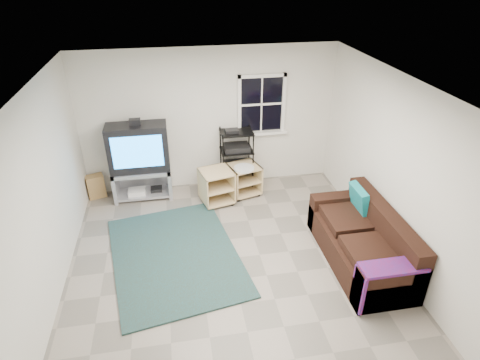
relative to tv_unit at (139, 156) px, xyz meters
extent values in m
plane|color=gray|center=(1.29, -2.02, -0.83)|extent=(4.60, 4.60, 0.00)
plane|color=white|center=(1.29, -2.02, 1.77)|extent=(4.60, 4.60, 0.00)
plane|color=silver|center=(1.29, 0.28, 0.47)|extent=(4.60, 0.00, 4.60)
plane|color=silver|center=(1.29, -4.32, 0.47)|extent=(4.60, 0.00, 4.60)
plane|color=silver|center=(-1.01, -2.02, 0.47)|extent=(0.00, 4.60, 4.60)
plane|color=silver|center=(3.59, -2.02, 0.47)|extent=(0.00, 4.60, 4.60)
cube|color=black|center=(2.24, 0.26, 0.72)|extent=(0.80, 0.01, 1.02)
cube|color=white|center=(2.24, 0.24, 1.24)|extent=(0.88, 0.06, 0.06)
cube|color=white|center=(2.24, 0.23, 0.17)|extent=(0.98, 0.14, 0.05)
cube|color=white|center=(1.83, 0.24, 0.72)|extent=(0.06, 0.06, 1.10)
cube|color=white|center=(2.65, 0.24, 0.72)|extent=(0.06, 0.06, 1.10)
cube|color=white|center=(2.24, 0.25, 0.72)|extent=(0.78, 0.04, 0.04)
cube|color=#A6A7AF|center=(0.00, -0.01, -0.29)|extent=(1.03, 0.51, 0.06)
cube|color=#A6A7AF|center=(-0.48, -0.01, -0.55)|extent=(0.06, 0.51, 0.57)
cube|color=#A6A7AF|center=(0.48, -0.01, -0.55)|extent=(0.06, 0.51, 0.57)
cube|color=#A6A7AF|center=(0.00, -0.01, -0.76)|extent=(0.90, 0.47, 0.04)
cube|color=#A6A7AF|center=(0.00, 0.23, -0.55)|extent=(1.03, 0.04, 0.57)
cube|color=silver|center=(-0.12, -0.05, -0.70)|extent=(0.31, 0.25, 0.08)
cube|color=black|center=(0.23, -0.01, -0.71)|extent=(0.21, 0.19, 0.06)
cube|color=black|center=(0.00, -0.01, 0.16)|extent=(1.03, 0.43, 0.84)
cube|color=#1E8DFF|center=(0.00, -0.23, 0.17)|extent=(0.84, 0.01, 0.57)
cube|color=black|center=(0.00, -0.01, 0.63)|extent=(0.19, 0.13, 0.10)
cylinder|color=black|center=(1.47, -0.15, -0.24)|extent=(0.02, 0.02, 1.18)
cylinder|color=black|center=(2.02, -0.15, -0.24)|extent=(0.02, 0.02, 1.18)
cylinder|color=black|center=(1.47, 0.24, -0.24)|extent=(0.02, 0.02, 1.18)
cylinder|color=black|center=(2.02, 0.24, -0.24)|extent=(0.02, 0.02, 1.18)
cube|color=black|center=(1.74, 0.05, -0.78)|extent=(0.59, 0.43, 0.02)
cube|color=black|center=(1.74, 0.05, -0.72)|extent=(0.46, 0.34, 0.10)
cube|color=black|center=(1.74, 0.05, -0.42)|extent=(0.59, 0.43, 0.02)
cube|color=black|center=(1.74, 0.05, -0.36)|extent=(0.46, 0.34, 0.10)
cube|color=black|center=(1.74, 0.05, -0.06)|extent=(0.59, 0.43, 0.02)
cube|color=black|center=(1.74, 0.05, -0.01)|extent=(0.46, 0.34, 0.10)
cube|color=black|center=(1.74, 0.05, 0.29)|extent=(0.59, 0.43, 0.02)
cube|color=#D6BD84|center=(1.30, -0.44, -0.21)|extent=(0.64, 0.64, 0.02)
cube|color=#D6BD84|center=(1.30, -0.44, -0.76)|extent=(0.64, 0.64, 0.02)
cube|color=#D6BD84|center=(1.05, -0.50, -0.49)|extent=(0.15, 0.52, 0.58)
cube|color=#D6BD84|center=(1.55, -0.39, -0.49)|extent=(0.15, 0.52, 0.58)
cube|color=#D6BD84|center=(1.24, -0.20, -0.49)|extent=(0.48, 0.14, 0.58)
cube|color=#D6BD84|center=(1.30, -0.44, -0.51)|extent=(0.59, 0.61, 0.02)
cylinder|color=black|center=(1.14, -0.70, -0.80)|extent=(0.05, 0.05, 0.05)
cylinder|color=black|center=(1.46, -0.19, -0.80)|extent=(0.05, 0.05, 0.05)
cube|color=#D6BD84|center=(1.83, -0.23, -0.26)|extent=(0.64, 0.64, 0.02)
cube|color=#D6BD84|center=(1.83, -0.23, -0.76)|extent=(0.64, 0.64, 0.02)
cube|color=#D6BD84|center=(1.59, -0.30, -0.51)|extent=(0.16, 0.51, 0.52)
cube|color=#D6BD84|center=(2.08, -0.17, -0.51)|extent=(0.16, 0.51, 0.52)
cube|color=#D6BD84|center=(1.77, 0.01, -0.51)|extent=(0.47, 0.15, 0.52)
cube|color=#D6BD84|center=(1.83, -0.23, -0.53)|extent=(0.59, 0.61, 0.02)
cylinder|color=black|center=(1.69, -0.49, -0.80)|extent=(0.05, 0.05, 0.05)
cylinder|color=black|center=(1.98, 0.02, -0.80)|extent=(0.05, 0.05, 0.05)
cylinder|color=silver|center=(1.81, -0.35, -0.24)|extent=(0.37, 0.37, 0.03)
cube|color=black|center=(3.12, -2.39, -0.62)|extent=(0.88, 1.96, 0.41)
cube|color=black|center=(3.44, -2.39, -0.21)|extent=(0.24, 1.96, 0.42)
cube|color=black|center=(3.12, -1.53, -0.53)|extent=(0.88, 0.24, 0.61)
cube|color=black|center=(3.12, -3.25, -0.53)|extent=(0.88, 0.24, 0.61)
cube|color=black|center=(3.04, -2.78, -0.35)|extent=(0.59, 0.71, 0.13)
cube|color=black|center=(3.04, -2.00, -0.35)|extent=(0.59, 0.71, 0.13)
cube|color=teal|center=(3.30, -1.85, -0.12)|extent=(0.20, 0.47, 0.41)
cube|color=#0D2396|center=(3.10, -3.25, -0.20)|extent=(0.81, 0.29, 0.04)
cube|color=#0D2396|center=(2.70, -3.25, -0.51)|extent=(0.04, 0.29, 0.57)
cube|color=black|center=(0.49, -1.82, -0.82)|extent=(2.15, 2.69, 0.03)
cube|color=#A37E49|center=(-0.86, 0.13, -0.61)|extent=(0.35, 0.28, 0.44)
camera|label=1|loc=(0.63, -6.56, 3.08)|focal=30.00mm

